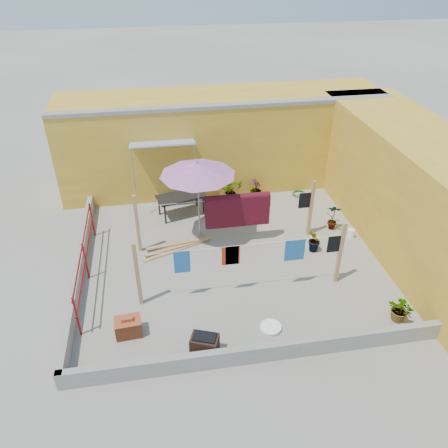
{
  "coord_description": "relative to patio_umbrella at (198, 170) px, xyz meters",
  "views": [
    {
      "loc": [
        -1.81,
        -9.54,
        7.46
      ],
      "look_at": [
        -0.16,
        0.3,
        0.97
      ],
      "focal_mm": 35.0,
      "sensor_mm": 36.0,
      "label": 1
    }
  ],
  "objects": [
    {
      "name": "green_hose",
      "position": [
        3.75,
        2.07,
        -2.23
      ],
      "size": [
        0.52,
        0.52,
        0.08
      ],
      "color": "#17671B",
      "rests_on": "ground"
    },
    {
      "name": "brick_stack",
      "position": [
        -2.03,
        -3.49,
        -2.04
      ],
      "size": [
        0.6,
        0.46,
        0.5
      ],
      "color": "#A74A26",
      "rests_on": "ground"
    },
    {
      "name": "plant_right_b",
      "position": [
        3.11,
        -1.2,
        -1.89
      ],
      "size": [
        0.41,
        0.47,
        0.75
      ],
      "primitive_type": "imported",
      "rotation": [
        0.0,
        0.0,
        4.5
      ],
      "color": "#245718",
      "rests_on": "ground"
    },
    {
      "name": "patio_umbrella",
      "position": [
        0.0,
        0.0,
        0.0
      ],
      "size": [
        2.72,
        2.72,
        2.52
      ],
      "color": "gray",
      "rests_on": "ground"
    },
    {
      "name": "wall_back",
      "position": [
        1.24,
        3.56,
        -0.65
      ],
      "size": [
        11.0,
        3.27,
        3.21
      ],
      "color": "gold",
      "rests_on": "ground"
    },
    {
      "name": "parapet_left",
      "position": [
        -3.33,
        -1.13,
        -2.04
      ],
      "size": [
        0.16,
        7.3,
        0.44
      ],
      "primitive_type": "cube",
      "color": "gray",
      "rests_on": "ground"
    },
    {
      "name": "plant_back_b",
      "position": [
        2.18,
        2.07,
        -1.91
      ],
      "size": [
        0.51,
        0.51,
        0.71
      ],
      "primitive_type": "imported",
      "rotation": [
        0.0,
        0.0,
        1.21
      ],
      "color": "#245718",
      "rests_on": "ground"
    },
    {
      "name": "plant_right_a",
      "position": [
        4.07,
        -0.16,
        -1.82
      ],
      "size": [
        0.55,
        0.47,
        0.87
      ],
      "primitive_type": "imported",
      "rotation": [
        0.0,
        0.0,
        2.72
      ],
      "color": "#245718",
      "rests_on": "ground"
    },
    {
      "name": "clothesline_rig",
      "position": [
        1.03,
        -0.58,
        -1.23
      ],
      "size": [
        5.09,
        2.35,
        1.8
      ],
      "color": "tan",
      "rests_on": "ground"
    },
    {
      "name": "water_jug_b",
      "position": [
        3.22,
        -0.92,
        -2.11
      ],
      "size": [
        0.22,
        0.22,
        0.35
      ],
      "color": "white",
      "rests_on": "ground"
    },
    {
      "name": "lumber_pile",
      "position": [
        -0.74,
        -0.42,
        -2.2
      ],
      "size": [
        2.0,
        0.85,
        0.12
      ],
      "color": "tan",
      "rests_on": "ground"
    },
    {
      "name": "brazier",
      "position": [
        -0.42,
        -4.33,
        -2.01
      ],
      "size": [
        0.68,
        0.57,
        0.52
      ],
      "color": "#311913",
      "rests_on": "ground"
    },
    {
      "name": "water_jug_a",
      "position": [
        4.45,
        -0.72,
        -2.12
      ],
      "size": [
        0.21,
        0.21,
        0.32
      ],
      "color": "white",
      "rests_on": "ground"
    },
    {
      "name": "ground",
      "position": [
        0.75,
        -1.13,
        -2.26
      ],
      "size": [
        80.0,
        80.0,
        0.0
      ],
      "primitive_type": "plane",
      "color": "#9E998E",
      "rests_on": "ground"
    },
    {
      "name": "outdoor_table",
      "position": [
        -0.42,
        1.45,
        -1.63
      ],
      "size": [
        1.63,
        1.12,
        0.69
      ],
      "color": "black",
      "rests_on": "ground"
    },
    {
      "name": "plant_back_a",
      "position": [
        1.32,
        2.07,
        -1.86
      ],
      "size": [
        0.88,
        0.81,
        0.81
      ],
      "primitive_type": "imported",
      "rotation": [
        0.0,
        0.0,
        0.29
      ],
      "color": "#245718",
      "rests_on": "ground"
    },
    {
      "name": "parapet_front",
      "position": [
        0.75,
        -4.71,
        -2.04
      ],
      "size": [
        8.3,
        0.16,
        0.44
      ],
      "primitive_type": "cube",
      "color": "gray",
      "rests_on": "ground"
    },
    {
      "name": "white_basin",
      "position": [
        1.16,
        -3.88,
        -2.22
      ],
      "size": [
        0.5,
        0.5,
        0.09
      ],
      "color": "white",
      "rests_on": "ground"
    },
    {
      "name": "wall_right",
      "position": [
        5.95,
        -1.13,
        -0.66
      ],
      "size": [
        2.4,
        9.0,
        3.2
      ],
      "primitive_type": "cube",
      "color": "gold",
      "rests_on": "ground"
    },
    {
      "name": "red_railing",
      "position": [
        -3.1,
        -1.33,
        -1.54
      ],
      "size": [
        0.05,
        4.2,
        1.1
      ],
      "color": "maroon",
      "rests_on": "ground"
    },
    {
      "name": "plant_right_c",
      "position": [
        4.19,
        -4.1,
        -1.94
      ],
      "size": [
        0.76,
        0.77,
        0.65
      ],
      "primitive_type": "imported",
      "rotation": [
        0.0,
        0.0,
        5.44
      ],
      "color": "#245718",
      "rests_on": "ground"
    }
  ]
}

